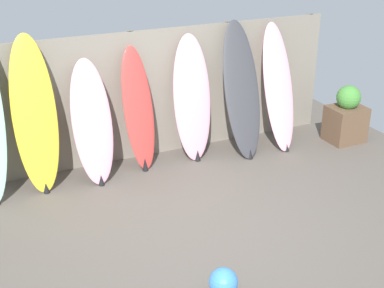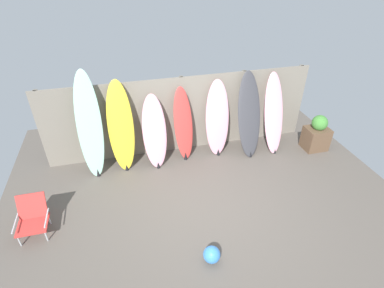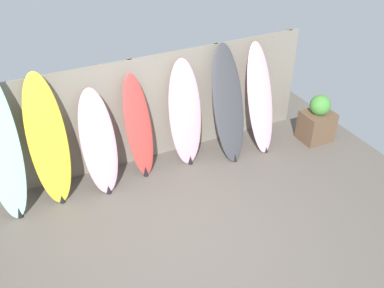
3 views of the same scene
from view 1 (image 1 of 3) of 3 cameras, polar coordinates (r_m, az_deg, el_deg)
name	(u,v)px [view 1 (image 1 of 3)]	position (r m, az deg, el deg)	size (l,w,h in m)	color
ground	(196,225)	(6.11, 0.40, -8.59)	(7.68, 7.68, 0.00)	#5B544C
fence_back	(134,97)	(7.41, -6.25, 5.04)	(6.08, 0.11, 1.80)	gray
surfboard_yellow_1	(35,116)	(6.78, -16.44, 2.91)	(0.57, 0.56, 1.94)	yellow
surfboard_pink_2	(92,123)	(6.90, -10.61, 2.24)	(0.54, 0.61, 1.57)	pink
surfboard_red_3	(139,110)	(7.13, -5.73, 3.61)	(0.48, 0.48, 1.66)	#D13D38
surfboard_pink_4	(192,99)	(7.39, 0.01, 4.82)	(0.58, 0.52, 1.74)	pink
surfboard_charcoal_5	(242,91)	(7.56, 5.33, 5.68)	(0.57, 0.76, 1.87)	#38383D
surfboard_pink_6	(278,88)	(7.89, 9.20, 5.95)	(0.51, 0.79, 1.79)	pink
planter_box	(346,117)	(8.40, 16.12, 2.78)	(0.54, 0.45, 0.88)	brown
beach_ball	(223,282)	(5.07, 3.37, -14.48)	(0.27, 0.27, 0.27)	#3F8CE5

